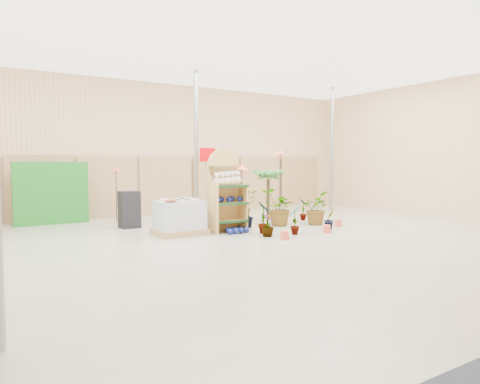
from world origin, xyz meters
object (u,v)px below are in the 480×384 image
object	(u,v)px
bird_table_front	(242,169)
potted_plant_2	(279,208)
pallet_stack	(179,217)
display_shelf	(226,194)

from	to	relation	value
bird_table_front	potted_plant_2	size ratio (longest dim) A/B	1.68
pallet_stack	display_shelf	bearing A→B (deg)	-7.33
pallet_stack	bird_table_front	size ratio (longest dim) A/B	0.70
display_shelf	potted_plant_2	size ratio (longest dim) A/B	2.08
potted_plant_2	pallet_stack	bearing A→B (deg)	177.56
display_shelf	potted_plant_2	xyz separation A→B (m)	(1.75, 0.05, -0.46)
display_shelf	bird_table_front	distance (m)	0.78
display_shelf	pallet_stack	xyz separation A→B (m)	(-1.22, 0.17, -0.55)
bird_table_front	potted_plant_2	bearing A→B (deg)	3.88
display_shelf	bird_table_front	world-z (taller)	display_shelf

